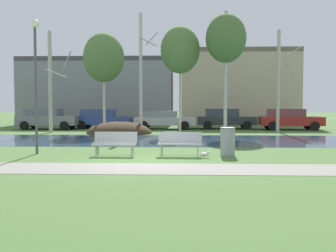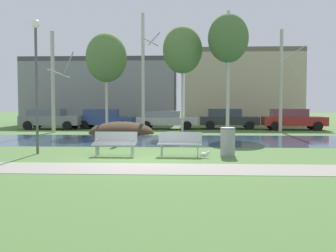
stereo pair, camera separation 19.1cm
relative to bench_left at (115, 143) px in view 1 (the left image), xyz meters
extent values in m
plane|color=#476B33|center=(1.19, 8.74, -0.47)|extent=(120.00, 120.00, 0.00)
cube|color=gray|center=(1.19, -3.00, -0.47)|extent=(60.00, 2.08, 0.01)
cube|color=#2D475B|center=(1.19, 6.31, -0.47)|extent=(80.00, 6.67, 0.01)
ellipsoid|color=#423021|center=(-1.57, 10.97, -0.47)|extent=(4.13, 3.42, 1.52)
cube|color=#B2B5B7|center=(0.00, -0.09, -0.02)|extent=(1.62, 0.54, 0.15)
cube|color=#B2B5B7|center=(0.01, 0.18, 0.20)|extent=(1.60, 0.15, 0.40)
cube|color=#B2B5B7|center=(-0.66, -0.01, -0.25)|extent=(0.06, 0.43, 0.45)
cube|color=#B2B5B7|center=(0.65, -0.06, -0.25)|extent=(0.06, 0.43, 0.45)
cylinder|color=#B2B5B7|center=(-0.66, -0.05, 0.12)|extent=(0.05, 0.28, 0.04)
cylinder|color=#B2B5B7|center=(0.65, -0.10, 0.12)|extent=(0.05, 0.28, 0.04)
cube|color=#B2B5B7|center=(2.38, -0.09, -0.02)|extent=(1.62, 0.54, 0.05)
cube|color=#B2B5B7|center=(2.39, 0.18, 0.20)|extent=(1.60, 0.15, 0.40)
cube|color=#B2B5B7|center=(1.73, -0.01, -0.25)|extent=(0.06, 0.43, 0.45)
cube|color=#B2B5B7|center=(3.04, -0.06, -0.25)|extent=(0.06, 0.43, 0.45)
cylinder|color=#B2B5B7|center=(1.73, -0.05, 0.12)|extent=(0.05, 0.28, 0.04)
cylinder|color=#B2B5B7|center=(3.04, -0.10, 0.12)|extent=(0.05, 0.28, 0.04)
cylinder|color=gray|center=(4.14, 0.08, 0.05)|extent=(0.54, 0.54, 1.04)
torus|color=#545557|center=(4.14, 0.08, 0.54)|extent=(0.56, 0.56, 0.04)
ellipsoid|color=white|center=(3.25, -0.51, -0.35)|extent=(0.32, 0.15, 0.15)
sphere|color=white|center=(3.40, -0.51, -0.28)|extent=(0.10, 0.10, 0.10)
cone|color=gold|center=(3.45, -0.51, -0.28)|extent=(0.06, 0.03, 0.03)
cylinder|color=gold|center=(3.27, -0.54, -0.42)|extent=(0.01, 0.01, 0.10)
cylinder|color=gold|center=(3.27, -0.48, -0.42)|extent=(0.01, 0.01, 0.10)
cylinder|color=#4C4C51|center=(-3.05, 0.40, 1.91)|extent=(0.10, 0.10, 4.76)
sphere|color=white|center=(-3.05, 0.40, 4.44)|extent=(0.32, 0.32, 0.32)
cylinder|color=#BCB7A8|center=(-6.19, 11.71, 2.83)|extent=(0.25, 0.25, 6.61)
cylinder|color=#BCB7A8|center=(-5.30, 12.32, 4.16)|extent=(1.11, 1.57, 1.30)
cylinder|color=#BCB7A8|center=(-5.63, 11.13, 3.34)|extent=(1.19, 1.16, 0.57)
cylinder|color=beige|center=(-2.82, 12.55, 2.71)|extent=(0.18, 0.18, 6.37)
ellipsoid|color=#567A3D|center=(-2.82, 12.55, 4.49)|extent=(2.73, 2.73, 3.28)
cylinder|color=beige|center=(-0.22, 11.35, 3.34)|extent=(0.21, 0.21, 7.63)
cylinder|color=beige|center=(0.45, 11.81, 5.61)|extent=(0.92, 1.30, 0.69)
cylinder|color=beige|center=(0.27, 10.85, 5.29)|extent=(1.03, 1.00, 0.48)
cylinder|color=beige|center=(2.28, 12.12, 2.99)|extent=(0.16, 0.16, 6.92)
ellipsoid|color=#567A3D|center=(2.28, 12.12, 4.92)|extent=(2.56, 2.56, 3.07)
cylinder|color=beige|center=(5.16, 11.26, 3.37)|extent=(0.22, 0.22, 7.69)
ellipsoid|color=#4C7038|center=(5.16, 11.26, 5.52)|extent=(2.55, 2.55, 3.06)
cylinder|color=#BCB7A8|center=(8.78, 12.67, 2.91)|extent=(0.22, 0.22, 6.75)
cylinder|color=#BCB7A8|center=(9.67, 13.28, 4.75)|extent=(1.20, 1.70, 0.92)
cylinder|color=#BCB7A8|center=(9.35, 12.08, 3.65)|extent=(1.03, 1.00, 1.05)
cube|color=slate|center=(-7.41, 14.95, 0.19)|extent=(4.44, 1.94, 0.68)
cube|color=slate|center=(-7.76, 14.96, 0.78)|extent=(2.50, 1.67, 0.50)
cylinder|color=black|center=(-5.94, 15.84, -0.15)|extent=(0.64, 0.23, 0.64)
cylinder|color=black|center=(-5.97, 14.00, -0.15)|extent=(0.64, 0.23, 0.64)
cylinder|color=black|center=(-8.84, 15.90, -0.15)|extent=(0.64, 0.23, 0.64)
cylinder|color=black|center=(-8.88, 14.06, -0.15)|extent=(0.64, 0.23, 0.64)
cube|color=#2D4793|center=(-3.60, 16.07, 0.14)|extent=(4.39, 1.98, 0.57)
cube|color=#32457F|center=(-3.95, 16.08, 0.71)|extent=(2.47, 1.72, 0.57)
cylinder|color=black|center=(-2.15, 16.99, -0.15)|extent=(0.64, 0.23, 0.64)
cylinder|color=black|center=(-2.19, 15.09, -0.15)|extent=(0.64, 0.23, 0.64)
cylinder|color=black|center=(-5.02, 17.05, -0.15)|extent=(0.64, 0.23, 0.64)
cylinder|color=black|center=(-5.06, 15.15, -0.15)|extent=(0.64, 0.23, 0.64)
cube|color=#B2B5BC|center=(1.13, 15.51, 0.13)|extent=(4.50, 1.90, 0.56)
cube|color=gray|center=(0.78, 15.52, 0.64)|extent=(2.53, 1.64, 0.47)
cylinder|color=black|center=(2.62, 16.38, -0.15)|extent=(0.64, 0.23, 0.64)
cylinder|color=black|center=(2.59, 14.58, -0.15)|extent=(0.64, 0.23, 0.64)
cylinder|color=black|center=(-0.32, 16.44, -0.15)|extent=(0.64, 0.23, 0.64)
cylinder|color=black|center=(-0.36, 14.64, -0.15)|extent=(0.64, 0.23, 0.64)
cube|color=#282B30|center=(5.70, 15.85, 0.15)|extent=(4.34, 1.87, 0.60)
cube|color=#2F3648|center=(5.35, 15.85, 0.74)|extent=(2.44, 1.62, 0.59)
cylinder|color=black|center=(7.14, 16.71, -0.15)|extent=(0.64, 0.23, 0.64)
cylinder|color=black|center=(7.10, 14.93, -0.15)|extent=(0.64, 0.23, 0.64)
cylinder|color=black|center=(4.29, 16.77, -0.15)|extent=(0.64, 0.23, 0.64)
cylinder|color=black|center=(4.26, 14.99, -0.15)|extent=(0.64, 0.23, 0.64)
cube|color=maroon|center=(10.23, 15.00, 0.16)|extent=(4.44, 1.89, 0.63)
cube|color=brown|center=(9.88, 15.01, 0.76)|extent=(2.50, 1.64, 0.56)
cylinder|color=black|center=(11.71, 15.87, -0.15)|extent=(0.64, 0.23, 0.64)
cylinder|color=black|center=(11.67, 14.07, -0.15)|extent=(0.64, 0.23, 0.64)
cylinder|color=black|center=(8.80, 15.93, -0.15)|extent=(0.64, 0.23, 0.64)
cylinder|color=black|center=(8.76, 14.13, -0.15)|extent=(0.64, 0.23, 0.64)
cube|color=gray|center=(-5.24, 23.27, 2.28)|extent=(13.37, 7.07, 5.50)
cube|color=#48484B|center=(-5.24, 23.27, 5.23)|extent=(13.37, 7.07, 0.40)
cube|color=#BCAD8E|center=(7.34, 23.26, 2.62)|extent=(10.01, 7.46, 6.17)
cube|color=#675F4E|center=(7.34, 23.26, 5.90)|extent=(10.01, 7.46, 0.40)
camera|label=1|loc=(2.53, -15.04, 1.47)|focal=44.22mm
camera|label=2|loc=(2.72, -15.03, 1.47)|focal=44.22mm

